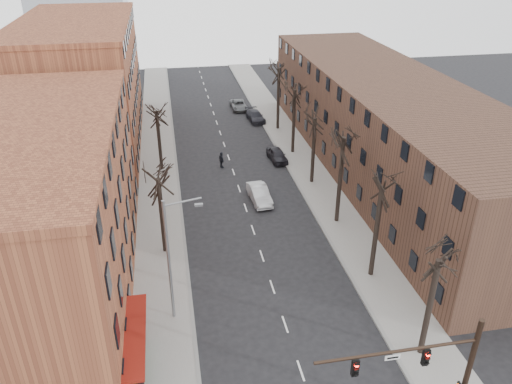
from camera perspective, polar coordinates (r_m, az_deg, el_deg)
sidewalk_left at (r=56.37m, az=-11.12°, el=2.98°), size 4.00×90.00×0.15m
sidewalk_right at (r=58.18m, az=4.82°, el=4.22°), size 4.00×90.00×0.15m
building_left_near at (r=37.03m, az=-24.06°, el=-2.52°), size 12.00×26.00×12.00m
building_left_far at (r=63.25m, az=-19.17°, el=11.39°), size 12.00×28.00×14.00m
building_right at (r=54.67m, az=14.59°, el=7.40°), size 12.00×50.00×10.00m
awning_left at (r=32.34m, az=-13.13°, el=-18.94°), size 1.20×7.00×0.15m
hedge at (r=31.19m, az=-13.50°, el=-19.45°), size 0.80×6.00×1.00m
tree_right_a at (r=33.91m, az=18.21°, el=-17.10°), size 5.20×5.20×10.00m
tree_right_b at (r=39.25m, az=12.94°, el=-9.26°), size 5.20×5.20×10.80m
tree_right_c at (r=45.38m, az=9.17°, el=-3.37°), size 5.20×5.20×11.60m
tree_right_d at (r=52.02m, az=6.36°, el=1.09°), size 5.20×5.20×10.00m
tree_right_e at (r=59.00m, az=4.20°, el=4.51°), size 5.20×5.20×10.80m
tree_right_f at (r=66.21m, az=2.48°, el=7.20°), size 5.20×5.20×11.60m
tree_left_a at (r=41.48m, az=-10.30°, el=-6.73°), size 5.20×5.20×9.50m
tree_left_b at (r=55.48m, az=-10.69°, el=2.52°), size 5.20×5.20×9.50m
signal_mast_arm at (r=27.04m, az=20.37°, el=-18.41°), size 8.14×0.30×7.20m
streetlight at (r=32.04m, az=-9.68°, el=-7.23°), size 2.45×0.22×9.03m
silver_sedan at (r=47.79m, az=0.39°, el=-0.25°), size 1.92×4.67×1.50m
parked_car_near at (r=56.53m, az=2.42°, el=4.27°), size 2.04×4.26×1.41m
parked_car_mid at (r=68.92m, az=-0.07°, el=8.66°), size 2.36×4.85×1.36m
parked_car_far at (r=73.79m, az=-2.01°, el=9.90°), size 2.16×4.59×1.27m
pedestrian_crossing at (r=54.74m, az=-3.97°, el=3.66°), size 0.77×1.17×1.84m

